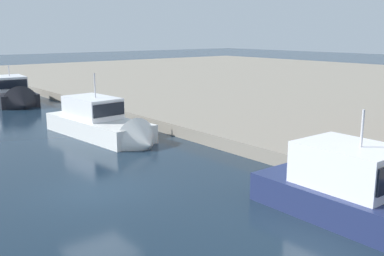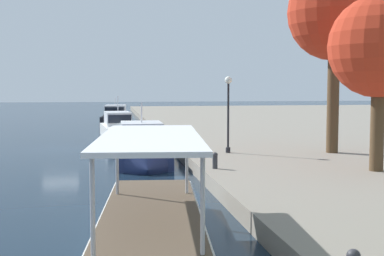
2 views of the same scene
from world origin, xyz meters
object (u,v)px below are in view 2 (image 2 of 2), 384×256
at_px(tree_3, 381,46).
at_px(motor_yacht_1, 119,131).
at_px(lamp_post, 228,104).
at_px(tree_0, 340,17).
at_px(motor_yacht_2, 143,154).
at_px(mooring_bollard_0, 215,160).
at_px(tour_boat_3, 150,253).
at_px(motor_yacht_0, 115,119).

bearing_deg(tree_3, motor_yacht_1, -155.31).
height_order(lamp_post, tree_0, tree_0).
height_order(lamp_post, tree_3, tree_3).
bearing_deg(motor_yacht_2, mooring_bollard_0, 25.75).
relative_size(tour_boat_3, tree_0, 1.19).
relative_size(tour_boat_3, tree_3, 1.60).
bearing_deg(tree_3, lamp_post, -144.53).
bearing_deg(motor_yacht_2, tree_0, 82.56).
distance_m(motor_yacht_2, mooring_bollard_0, 6.82).
distance_m(motor_yacht_1, lamp_post, 17.83).
bearing_deg(lamp_post, motor_yacht_2, -97.97).
relative_size(mooring_bollard_0, tree_3, 0.10).
bearing_deg(motor_yacht_2, lamp_post, 82.42).
distance_m(tree_0, tree_3, 6.86).
bearing_deg(lamp_post, mooring_bollard_0, -19.22).
bearing_deg(motor_yacht_1, tree_0, 29.38).
xyz_separation_m(motor_yacht_0, motor_yacht_2, (31.60, 1.12, -0.01)).
relative_size(motor_yacht_1, tree_0, 0.83).
relative_size(motor_yacht_2, mooring_bollard_0, 10.32).
distance_m(tour_boat_3, tree_3, 15.26).
distance_m(motor_yacht_0, tree_0, 36.12).
distance_m(motor_yacht_1, mooring_bollard_0, 22.43).
xyz_separation_m(motor_yacht_2, tour_boat_3, (16.83, -0.96, -0.24)).
height_order(motor_yacht_1, mooring_bollard_0, motor_yacht_1).
distance_m(motor_yacht_0, mooring_bollard_0, 37.97).
bearing_deg(motor_yacht_0, tree_3, 21.03).
relative_size(motor_yacht_0, mooring_bollard_0, 10.69).
xyz_separation_m(lamp_post, tree_3, (7.27, 5.18, 2.78)).
xyz_separation_m(motor_yacht_0, mooring_bollard_0, (37.75, 4.04, 0.45)).
xyz_separation_m(motor_yacht_1, tree_0, (17.46, 12.02, 7.81)).
relative_size(motor_yacht_2, tree_3, 1.01).
relative_size(motor_yacht_0, lamp_post, 1.88).
relative_size(tree_0, tree_3, 1.35).
bearing_deg(tree_0, motor_yacht_0, -159.83).
height_order(motor_yacht_0, motor_yacht_1, motor_yacht_1).
xyz_separation_m(motor_yacht_2, tree_3, (7.95, 10.00, 5.59)).
bearing_deg(tour_boat_3, motor_yacht_2, -177.56).
height_order(motor_yacht_0, mooring_bollard_0, motor_yacht_0).
bearing_deg(motor_yacht_0, lamp_post, 15.75).
xyz_separation_m(mooring_bollard_0, tree_0, (-4.63, 8.13, 7.29)).
distance_m(motor_yacht_2, tree_3, 13.95).
distance_m(lamp_post, tree_3, 9.35).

